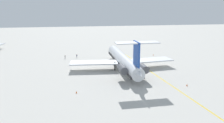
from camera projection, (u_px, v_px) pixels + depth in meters
name	position (u px, v px, depth m)	size (l,w,h in m)	color
ground	(137.00, 67.00, 85.11)	(356.27, 356.27, 0.00)	#B7B5AD
main_jetliner	(124.00, 61.00, 80.07)	(42.78, 38.14, 12.50)	silver
ground_crew_near_nose	(77.00, 56.00, 99.33)	(0.26, 0.38, 1.65)	black
ground_crew_near_tail	(65.00, 57.00, 97.07)	(0.40, 0.27, 1.70)	black
safety_cone_nose	(153.00, 55.00, 104.61)	(0.40, 0.40, 0.55)	#EA590F
safety_cone_wingtip	(187.00, 85.00, 64.36)	(0.40, 0.40, 0.55)	#EA590F
safety_cone_tail	(76.00, 92.00, 59.04)	(0.40, 0.40, 0.55)	#EA590F
taxiway_centreline	(145.00, 68.00, 83.53)	(84.53, 0.36, 0.01)	gold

